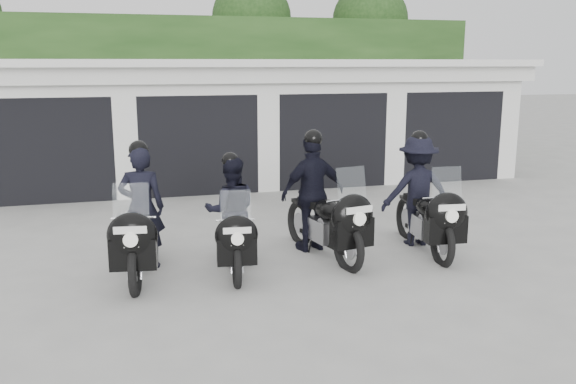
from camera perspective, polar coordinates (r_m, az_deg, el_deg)
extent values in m
plane|color=#A1A19C|center=(8.51, -3.48, -7.91)|extent=(80.00, 80.00, 0.00)
cube|color=silver|center=(16.48, -9.64, 6.67)|extent=(16.00, 6.00, 2.80)
cube|color=silver|center=(16.22, -9.75, 11.82)|extent=(16.40, 6.80, 0.16)
cube|color=silver|center=(13.19, -8.39, 10.84)|extent=(16.40, 0.12, 0.40)
cube|color=black|center=(13.70, -8.18, 0.22)|extent=(16.00, 0.06, 0.24)
cube|color=black|center=(14.73, -20.99, 4.24)|extent=(2.60, 2.60, 2.20)
cube|color=silver|center=(13.58, -21.86, 9.52)|extent=(2.60, 0.50, 0.60)
cube|color=silver|center=(13.57, -14.97, 5.30)|extent=(0.50, 0.50, 2.80)
cube|color=black|center=(14.74, -8.89, 4.90)|extent=(2.60, 2.60, 2.20)
cube|color=silver|center=(13.59, -8.58, 10.24)|extent=(2.60, 0.50, 0.60)
cube|color=silver|center=(13.93, -2.06, 5.87)|extent=(0.50, 0.50, 2.80)
cube|color=black|center=(15.39, 2.70, 5.33)|extent=(2.60, 2.60, 2.20)
cube|color=silver|center=(14.29, 4.07, 10.42)|extent=(2.60, 0.50, 0.60)
cube|color=silver|center=(14.94, 9.66, 6.13)|extent=(0.50, 0.50, 2.80)
cube|color=black|center=(16.60, 12.99, 5.53)|extent=(2.60, 2.60, 2.20)
cube|color=silver|center=(15.59, 15.07, 10.18)|extent=(2.60, 0.50, 0.60)
cube|color=silver|center=(16.48, 19.56, 6.15)|extent=(0.50, 0.50, 2.80)
cube|color=#183413|center=(20.41, -10.86, 9.75)|extent=(20.00, 2.00, 4.30)
sphere|color=#183413|center=(22.37, -3.44, 15.89)|extent=(2.80, 2.80, 2.80)
cylinder|color=black|center=(22.35, -3.35, 8.84)|extent=(0.24, 0.24, 3.30)
sphere|color=#183413|center=(23.70, 7.68, 15.59)|extent=(2.80, 2.80, 2.80)
cylinder|color=black|center=(23.69, 7.50, 8.94)|extent=(0.24, 0.24, 3.30)
torus|color=black|center=(8.07, -14.12, -7.05)|extent=(0.21, 0.74, 0.73)
torus|color=black|center=(9.44, -13.11, -4.20)|extent=(0.21, 0.74, 0.73)
cube|color=#9E9EA3|center=(8.75, -13.58, -5.04)|extent=(0.34, 0.58, 0.32)
cube|color=black|center=(8.78, -13.54, -6.08)|extent=(0.26, 1.30, 0.06)
ellipsoid|color=black|center=(8.50, -13.82, -3.17)|extent=(0.40, 0.62, 0.29)
cube|color=black|center=(8.91, -13.52, -2.32)|extent=(0.34, 0.58, 0.10)
ellipsoid|color=black|center=(7.86, -14.36, -3.99)|extent=(0.67, 0.42, 0.60)
cube|color=black|center=(7.92, -14.27, -5.60)|extent=(0.61, 0.30, 0.40)
cube|color=#B2BFC6|center=(7.79, -14.49, -1.09)|extent=(0.45, 0.18, 0.51)
cylinder|color=silver|center=(8.00, -14.26, -2.35)|extent=(0.56, 0.11, 0.03)
cube|color=silver|center=(7.66, -14.56, -3.48)|extent=(0.40, 0.07, 0.09)
cube|color=silver|center=(7.74, -14.46, -4.71)|extent=(0.18, 0.04, 0.10)
imported|color=black|center=(8.89, -13.55, -1.43)|extent=(0.69, 0.51, 1.76)
sphere|color=black|center=(8.74, -13.81, 3.84)|extent=(0.27, 0.27, 0.27)
torus|color=black|center=(8.14, -4.83, -6.79)|extent=(0.17, 0.66, 0.66)
torus|color=black|center=(9.37, -5.44, -4.25)|extent=(0.17, 0.66, 0.66)
cube|color=#9E9EA3|center=(8.75, -5.18, -5.00)|extent=(0.28, 0.52, 0.29)
cube|color=black|center=(8.78, -5.15, -5.93)|extent=(0.19, 1.17, 0.05)
ellipsoid|color=black|center=(8.52, -5.14, -3.34)|extent=(0.34, 0.55, 0.26)
cube|color=black|center=(8.89, -5.32, -2.57)|extent=(0.28, 0.52, 0.09)
ellipsoid|color=black|center=(7.95, -4.85, -4.07)|extent=(0.59, 0.36, 0.54)
cube|color=black|center=(8.01, -4.82, -5.49)|extent=(0.54, 0.25, 0.36)
cube|color=#B2BFC6|center=(7.88, -4.91, -1.50)|extent=(0.40, 0.15, 0.46)
cylinder|color=silver|center=(8.08, -4.96, -2.61)|extent=(0.50, 0.08, 0.03)
cube|color=silver|center=(7.77, -4.77, -3.62)|extent=(0.36, 0.05, 0.08)
cube|color=silver|center=(7.84, -4.77, -4.70)|extent=(0.16, 0.03, 0.09)
imported|color=black|center=(8.88, -5.35, -1.77)|extent=(0.83, 0.68, 1.58)
sphere|color=black|center=(8.73, -5.44, 2.95)|extent=(0.24, 0.24, 0.24)
torus|color=black|center=(8.72, 5.67, -5.23)|extent=(0.26, 0.77, 0.76)
torus|color=black|center=(9.96, 1.10, -2.96)|extent=(0.26, 0.77, 0.76)
cube|color=#9E9EA3|center=(9.33, 3.17, -3.56)|extent=(0.38, 0.61, 0.33)
cube|color=black|center=(9.36, 3.22, -4.57)|extent=(0.35, 1.34, 0.06)
ellipsoid|color=black|center=(9.09, 3.75, -1.68)|extent=(0.45, 0.65, 0.30)
cube|color=black|center=(9.46, 2.39, -0.99)|extent=(0.38, 0.61, 0.10)
ellipsoid|color=black|center=(8.52, 6.04, -2.24)|extent=(0.71, 0.46, 0.62)
cube|color=black|center=(8.58, 6.00, -3.78)|extent=(0.64, 0.34, 0.42)
cube|color=#B2BFC6|center=(8.45, 5.99, 0.54)|extent=(0.47, 0.21, 0.53)
cylinder|color=silver|center=(8.64, 5.33, -0.74)|extent=(0.58, 0.14, 0.03)
cube|color=silver|center=(8.34, 6.70, -1.67)|extent=(0.41, 0.10, 0.09)
cube|color=silver|center=(8.42, 6.56, -2.86)|extent=(0.19, 0.05, 0.10)
imported|color=black|center=(9.45, 2.34, -0.12)|extent=(1.17, 0.80, 1.82)
sphere|color=black|center=(9.31, 2.38, 5.02)|extent=(0.28, 0.28, 0.28)
torus|color=black|center=(9.20, 14.24, -4.68)|extent=(0.17, 0.74, 0.74)
torus|color=black|center=(10.49, 10.98, -2.46)|extent=(0.17, 0.74, 0.74)
cube|color=#9E9EA3|center=(9.84, 12.47, -3.07)|extent=(0.31, 0.58, 0.32)
cube|color=black|center=(9.86, 12.48, -4.01)|extent=(0.19, 1.31, 0.06)
ellipsoid|color=black|center=(9.60, 12.96, -1.35)|extent=(0.38, 0.61, 0.29)
cube|color=black|center=(9.99, 11.99, -0.67)|extent=(0.31, 0.58, 0.10)
ellipsoid|color=black|center=(9.00, 14.61, -1.92)|extent=(0.66, 0.39, 0.61)
cube|color=black|center=(9.06, 14.53, -3.35)|extent=(0.60, 0.27, 0.40)
cube|color=#B2BFC6|center=(8.95, 14.66, 0.63)|extent=(0.45, 0.15, 0.52)
cylinder|color=silver|center=(9.14, 14.14, -0.52)|extent=(0.57, 0.08, 0.03)
cube|color=silver|center=(8.83, 15.11, -1.42)|extent=(0.40, 0.05, 0.09)
cube|color=silver|center=(8.90, 14.96, -2.52)|extent=(0.18, 0.03, 0.10)
imported|color=black|center=(9.97, 11.98, 0.13)|extent=(1.19, 0.69, 1.77)
sphere|color=black|center=(9.84, 12.19, 4.87)|extent=(0.27, 0.27, 0.27)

